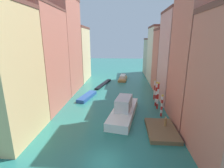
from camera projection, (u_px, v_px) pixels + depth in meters
name	position (u px, v px, depth m)	size (l,w,h in m)	color
ground_plane	(116.00, 92.00, 41.08)	(154.00, 154.00, 0.00)	#28756B
building_left_0	(0.00, 74.00, 20.20)	(7.18, 9.07, 16.97)	#DBB77A
building_left_1	(40.00, 60.00, 29.70)	(7.18, 11.04, 18.16)	#C6705B
building_left_2	(62.00, 45.00, 39.83)	(7.18, 11.24, 22.39)	#C6705B
building_left_3	(76.00, 54.00, 51.80)	(7.18, 11.44, 16.42)	beige
building_right_1	(203.00, 49.00, 23.62)	(7.18, 8.52, 22.38)	#C6705B
building_right_2	(180.00, 58.00, 32.92)	(7.18, 9.05, 18.13)	tan
building_right_3	(169.00, 60.00, 41.52)	(7.18, 7.46, 15.29)	#C6705B
building_right_4	(161.00, 54.00, 50.01)	(7.18, 10.61, 16.50)	beige
building_right_5	(154.00, 57.00, 60.69)	(7.18, 10.28, 13.11)	#BCB299
waterfront_dock	(161.00, 130.00, 23.18)	(3.98, 6.23, 0.55)	brown
person_on_dock	(165.00, 122.00, 23.69)	(0.36, 0.36, 1.39)	olive
mooring_pole_0	(162.00, 105.00, 27.59)	(0.37, 0.37, 3.86)	red
mooring_pole_1	(158.00, 95.00, 30.44)	(0.35, 0.35, 5.16)	red
mooring_pole_2	(156.00, 94.00, 31.84)	(0.39, 0.39, 4.87)	red
mooring_pole_3	(154.00, 89.00, 35.54)	(0.28, 0.28, 4.41)	red
vaporetto_white	(124.00, 110.00, 27.90)	(5.51, 11.94, 3.33)	white
gondola_black	(104.00, 84.00, 47.56)	(3.43, 10.89, 0.44)	black
motorboat_0	(87.00, 96.00, 36.70)	(3.23, 7.16, 0.72)	#234C93
motorboat_1	(123.00, 78.00, 53.40)	(3.05, 7.61, 1.60)	olive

